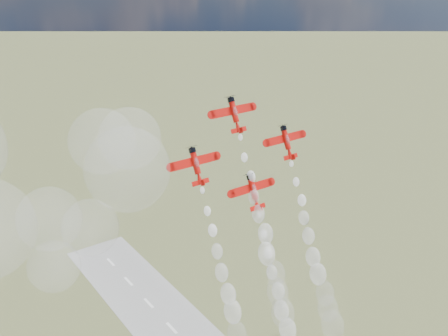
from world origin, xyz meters
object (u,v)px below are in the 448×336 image
Objects in this scene: plane_slot at (253,191)px; plane_right at (287,141)px; plane_left at (196,165)px; plane_lead at (234,114)px.

plane_right is at bearing 16.16° from plane_slot.
plane_left is 17.27m from plane_slot.
plane_right is at bearing 0.00° from plane_left.
plane_right is 17.27m from plane_slot.
plane_right reaches higher than plane_slot.
plane_slot is at bearing -163.84° from plane_right.
plane_right is (14.15, -4.10, -9.01)m from plane_lead.
plane_lead reaches higher than plane_slot.
plane_right is at bearing -16.16° from plane_lead.
plane_lead is at bearing 90.00° from plane_slot.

